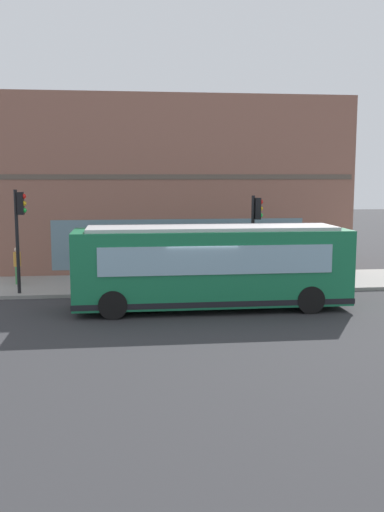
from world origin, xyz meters
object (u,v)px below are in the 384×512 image
Objects in this scene: traffic_light_near_corner at (256,224)px; pedestrian_near_hydrant at (267,254)px; traffic_light_down_block at (19,222)px; pedestrian_by_light_pole at (17,263)px; pedestrian_walking_along_curb at (207,256)px; pedestrian_near_building_entrance at (169,265)px; city_bus_nearside at (211,267)px; fire_hydrant at (294,272)px.

traffic_light_near_corner is 4.11m from pedestrian_near_hydrant.
pedestrian_by_light_pole is at bearing 14.53° from traffic_light_down_block.
traffic_light_near_corner reaches higher than pedestrian_near_hydrant.
pedestrian_walking_along_curb is at bearing 30.20° from traffic_light_near_corner.
pedestrian_near_building_entrance reaches higher than pedestrian_walking_along_curb.
pedestrian_by_light_pole is 6.83m from pedestrian_near_building_entrance.
pedestrian_near_building_entrance is 1.06× the size of pedestrian_near_hydrant.
pedestrian_near_building_entrance is (3.08, 1.32, -0.37)m from city_bus_nearside.
traffic_light_down_block is (3.00, 7.32, 1.51)m from city_bus_nearside.
traffic_light_down_block is (-0.01, 9.66, 0.19)m from traffic_light_near_corner.
traffic_light_down_block reaches higher than fire_hydrant.
pedestrian_near_building_entrance is (-1.57, 5.87, 0.67)m from fire_hydrant.
city_bus_nearside is 5.62× the size of pedestrian_near_building_entrance.
city_bus_nearside is 3.37m from pedestrian_near_building_entrance.
traffic_light_down_block reaches higher than pedestrian_near_building_entrance.
traffic_light_near_corner is 4.04m from pedestrian_near_building_entrance.
city_bus_nearside reaches higher than pedestrian_near_hydrant.
pedestrian_near_building_entrance reaches higher than fire_hydrant.
pedestrian_near_hydrant is at bearing -72.55° from traffic_light_down_block.
pedestrian_by_light_pole is at bearing 73.06° from pedestrian_near_building_entrance.
pedestrian_near_building_entrance is (-1.99, -6.53, 0.10)m from pedestrian_by_light_pole.
city_bus_nearside is 2.56× the size of traffic_light_near_corner.
traffic_light_down_block is at bearing 67.69° from city_bus_nearside.
pedestrian_by_light_pole reaches higher than fire_hydrant.
traffic_light_near_corner reaches higher than city_bus_nearside.
pedestrian_walking_along_curb is at bearing -84.89° from pedestrian_by_light_pole.
pedestrian_walking_along_curb is (1.19, 3.84, 0.64)m from fire_hydrant.
traffic_light_down_block is 5.66× the size of fire_hydrant.
traffic_light_near_corner is 3.62m from fire_hydrant.
fire_hydrant is (1.63, -2.20, -2.37)m from traffic_light_near_corner.
fire_hydrant is 0.43× the size of pedestrian_walking_along_curb.
pedestrian_near_hydrant is at bearing -78.02° from pedestrian_walking_along_curb.
fire_hydrant is at bearing -91.95° from pedestrian_by_light_pole.
traffic_light_down_block is at bearing 107.45° from pedestrian_near_hydrant.
traffic_light_down_block is 6.29m from pedestrian_near_building_entrance.
pedestrian_walking_along_curb is 8.59m from pedestrian_by_light_pole.
traffic_light_near_corner is 2.26× the size of pedestrian_walking_along_curb.
traffic_light_near_corner is 0.93× the size of traffic_light_down_block.
pedestrian_walking_along_curb is at bearing -6.92° from city_bus_nearside.
pedestrian_walking_along_curb is 1.06× the size of pedestrian_by_light_pole.
traffic_light_down_block is at bearing 90.70° from pedestrian_near_building_entrance.
pedestrian_by_light_pole is 0.91× the size of pedestrian_near_building_entrance.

